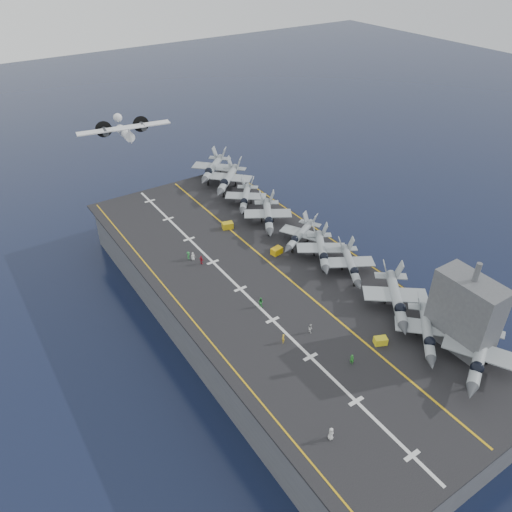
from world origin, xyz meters
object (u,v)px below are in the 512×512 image
transport_plane (125,133)px  tow_cart_a (380,341)px  fighter_jet_0 (480,354)px  island_superstructure (467,305)px

transport_plane → tow_cart_a: bearing=-83.0°
transport_plane → fighter_jet_0: bearing=-78.8°
tow_cart_a → transport_plane: 79.47m
island_superstructure → fighter_jet_0: (-1.99, -5.07, -4.73)m
fighter_jet_0 → tow_cart_a: (-8.16, 11.35, -2.18)m
island_superstructure → transport_plane: island_superstructure is taller
tow_cart_a → fighter_jet_0: bearing=-54.3°
island_superstructure → tow_cart_a: bearing=148.3°
island_superstructure → tow_cart_a: island_superstructure is taller
fighter_jet_0 → transport_plane: size_ratio=0.78×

